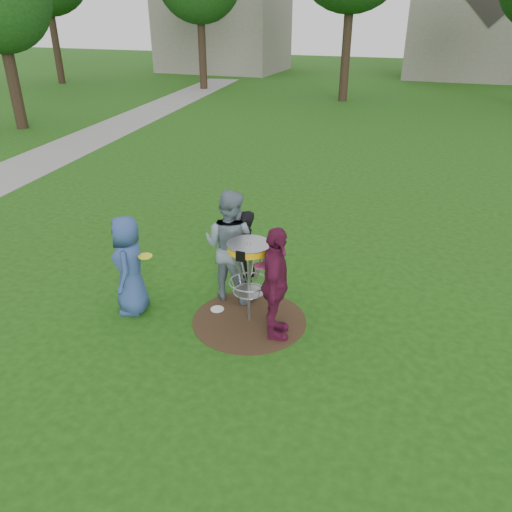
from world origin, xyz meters
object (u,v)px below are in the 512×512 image
(player_blue, at_px, (129,265))
(player_maroon, at_px, (275,284))
(player_black, at_px, (244,255))
(disc_golf_basket, at_px, (249,263))
(player_grey, at_px, (230,245))

(player_blue, height_order, player_maroon, player_maroon)
(player_black, bearing_deg, disc_golf_basket, 2.90)
(player_maroon, relative_size, disc_golf_basket, 1.27)
(player_grey, height_order, disc_golf_basket, player_grey)
(player_grey, height_order, player_maroon, player_grey)
(player_blue, bearing_deg, player_maroon, 70.61)
(player_blue, height_order, player_black, player_blue)
(player_grey, xyz_separation_m, disc_golf_basket, (0.57, -0.61, 0.07))
(player_maroon, bearing_deg, disc_golf_basket, 50.94)
(player_grey, relative_size, player_maroon, 1.09)
(player_black, relative_size, player_maroon, 0.88)
(player_black, bearing_deg, player_grey, -95.65)
(player_blue, xyz_separation_m, player_grey, (1.31, 0.97, 0.13))
(player_maroon, height_order, disc_golf_basket, player_maroon)
(player_black, relative_size, disc_golf_basket, 1.12)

